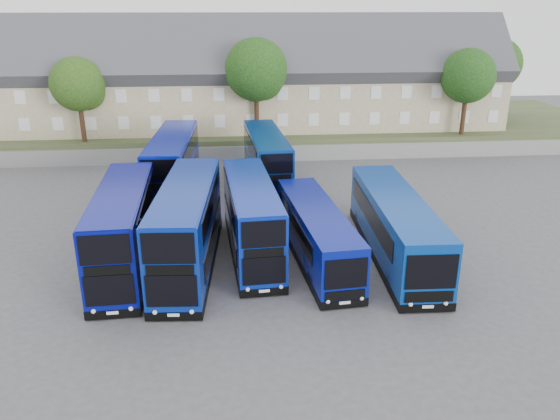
{
  "coord_description": "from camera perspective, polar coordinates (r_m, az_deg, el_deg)",
  "views": [
    {
      "loc": [
        -0.31,
        -25.85,
        13.88
      ],
      "look_at": [
        2.41,
        5.01,
        2.2
      ],
      "focal_mm": 35.0,
      "sensor_mm": 36.0,
      "label": 1
    }
  ],
  "objects": [
    {
      "name": "tree_mid",
      "position": [
        51.83,
        -2.35,
        14.2
      ],
      "size": [
        5.76,
        5.76,
        9.18
      ],
      "color": "#382314",
      "rests_on": "earth_bank"
    },
    {
      "name": "ground",
      "position": [
        29.34,
        -3.86,
        -7.63
      ],
      "size": [
        120.0,
        120.0,
        0.0
      ],
      "primitive_type": "plane",
      "color": "#4D4D53",
      "rests_on": "ground"
    },
    {
      "name": "dd_front_left",
      "position": [
        31.27,
        -16.0,
        -2.09
      ],
      "size": [
        3.18,
        11.46,
        4.51
      ],
      "rotation": [
        0.0,
        0.0,
        0.05
      ],
      "color": "#070D80",
      "rests_on": "ground"
    },
    {
      "name": "coach_east_a",
      "position": [
        31.3,
        3.83,
        -2.61
      ],
      "size": [
        3.51,
        11.7,
        3.15
      ],
      "rotation": [
        0.0,
        0.0,
        0.1
      ],
      "color": "#07148D",
      "rests_on": "ground"
    },
    {
      "name": "tree_far",
      "position": [
        64.85,
        21.68,
        13.82
      ],
      "size": [
        5.44,
        5.44,
        8.67
      ],
      "color": "#382314",
      "rests_on": "earth_bank"
    },
    {
      "name": "coach_east_b",
      "position": [
        32.34,
        11.93,
        -1.8
      ],
      "size": [
        3.17,
        13.27,
        3.61
      ],
      "rotation": [
        0.0,
        0.0,
        -0.03
      ],
      "color": "#083796",
      "rests_on": "ground"
    },
    {
      "name": "retaining_wall",
      "position": [
        51.55,
        -4.54,
        5.84
      ],
      "size": [
        70.0,
        0.4,
        1.5
      ],
      "primitive_type": "cube",
      "color": "slate",
      "rests_on": "ground"
    },
    {
      "name": "terrace_row",
      "position": [
        56.32,
        -4.8,
        13.16
      ],
      "size": [
        54.0,
        10.4,
        11.2
      ],
      "color": "tan",
      "rests_on": "earth_bank"
    },
    {
      "name": "tree_east",
      "position": [
        56.05,
        19.13,
        12.91
      ],
      "size": [
        5.12,
        5.12,
        8.16
      ],
      "color": "#382314",
      "rests_on": "earth_bank"
    },
    {
      "name": "tree_west",
      "position": [
        53.16,
        -20.21,
        12.05
      ],
      "size": [
        4.8,
        4.8,
        7.65
      ],
      "color": "#382314",
      "rests_on": "earth_bank"
    },
    {
      "name": "earth_bank",
      "position": [
        61.22,
        -4.68,
        8.45
      ],
      "size": [
        80.0,
        20.0,
        2.0
      ],
      "primitive_type": "cube",
      "color": "#404929",
      "rests_on": "ground"
    },
    {
      "name": "dd_front_right",
      "position": [
        31.85,
        -2.98,
        -1.03
      ],
      "size": [
        3.29,
        11.05,
        4.33
      ],
      "rotation": [
        0.0,
        0.0,
        0.07
      ],
      "color": "#0824A3",
      "rests_on": "ground"
    },
    {
      "name": "dd_rear_right",
      "position": [
        43.47,
        -1.41,
        5.04
      ],
      "size": [
        3.3,
        11.32,
        4.44
      ],
      "rotation": [
        0.0,
        0.0,
        0.07
      ],
      "color": "navy",
      "rests_on": "ground"
    },
    {
      "name": "dd_front_mid",
      "position": [
        30.54,
        -9.61,
        -1.93
      ],
      "size": [
        3.44,
        11.94,
        4.69
      ],
      "rotation": [
        0.0,
        0.0,
        -0.06
      ],
      "color": "#072491",
      "rests_on": "ground"
    },
    {
      "name": "dd_rear_left",
      "position": [
        42.16,
        -11.06,
        4.37
      ],
      "size": [
        3.21,
        12.03,
        4.74
      ],
      "rotation": [
        0.0,
        0.0,
        -0.04
      ],
      "color": "#08189D",
      "rests_on": "ground"
    }
  ]
}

